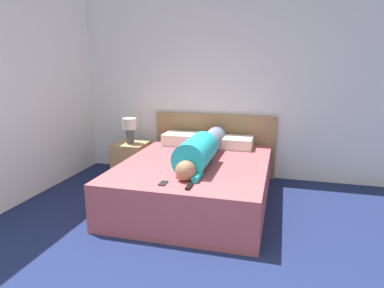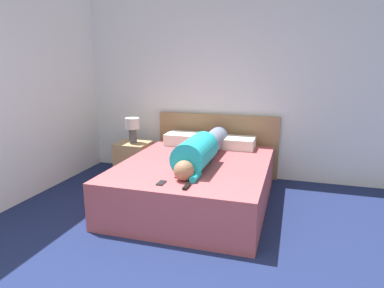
% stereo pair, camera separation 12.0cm
% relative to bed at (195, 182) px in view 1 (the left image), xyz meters
% --- Properties ---
extents(wall_back, '(5.53, 0.06, 2.60)m').
position_rel_bed_xyz_m(wall_back, '(0.17, 1.18, 1.05)').
color(wall_back, white).
rests_on(wall_back, ground_plane).
extents(bed, '(1.66, 2.06, 0.50)m').
position_rel_bed_xyz_m(bed, '(0.00, 0.00, 0.00)').
color(bed, '#A84C51').
rests_on(bed, ground_plane).
extents(headboard, '(1.78, 0.04, 0.90)m').
position_rel_bed_xyz_m(headboard, '(0.00, 1.11, 0.20)').
color(headboard, '#A37A51').
rests_on(headboard, ground_plane).
extents(nightstand, '(0.45, 0.43, 0.51)m').
position_rel_bed_xyz_m(nightstand, '(-1.14, 0.66, 0.00)').
color(nightstand, tan).
rests_on(nightstand, ground_plane).
extents(table_lamp, '(0.20, 0.20, 0.36)m').
position_rel_bed_xyz_m(table_lamp, '(-1.14, 0.66, 0.49)').
color(table_lamp, '#4C4C51').
rests_on(table_lamp, nightstand).
extents(person_lying, '(0.35, 1.70, 0.35)m').
position_rel_bed_xyz_m(person_lying, '(0.07, 0.01, 0.40)').
color(person_lying, '#936B4C').
rests_on(person_lying, bed).
extents(pillow_near_headboard, '(0.48, 0.38, 0.16)m').
position_rel_bed_xyz_m(pillow_near_headboard, '(-0.41, 0.80, 0.33)').
color(pillow_near_headboard, silver).
rests_on(pillow_near_headboard, bed).
extents(pillow_second, '(0.46, 0.38, 0.14)m').
position_rel_bed_xyz_m(pillow_second, '(0.35, 0.80, 0.32)').
color(pillow_second, silver).
rests_on(pillow_second, bed).
extents(tv_remote, '(0.04, 0.15, 0.02)m').
position_rel_bed_xyz_m(tv_remote, '(0.16, -0.84, 0.26)').
color(tv_remote, black).
rests_on(tv_remote, bed).
extents(cell_phone, '(0.06, 0.13, 0.01)m').
position_rel_bed_xyz_m(cell_phone, '(-0.11, -0.80, 0.26)').
color(cell_phone, black).
rests_on(cell_phone, bed).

